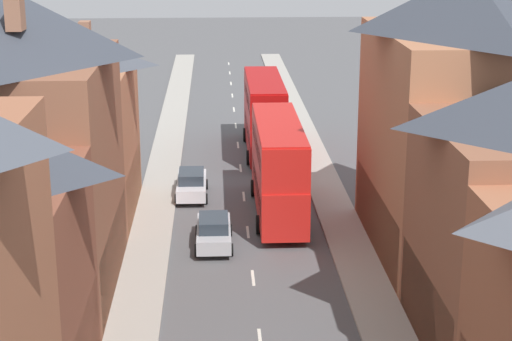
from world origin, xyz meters
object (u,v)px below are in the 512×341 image
at_px(double_decker_bus_lead, 278,166).
at_px(double_decker_bus_mid_street, 264,114).
at_px(car_parked_left_a, 214,231).
at_px(car_near_silver, 192,184).

bearing_deg(double_decker_bus_lead, double_decker_bus_mid_street, 90.00).
relative_size(double_decker_bus_lead, car_parked_left_a, 2.48).
bearing_deg(car_parked_left_a, double_decker_bus_lead, 52.56).
xyz_separation_m(double_decker_bus_lead, car_near_silver, (-4.89, 3.35, -1.99)).
height_order(double_decker_bus_lead, car_near_silver, double_decker_bus_lead).
bearing_deg(double_decker_bus_mid_street, double_decker_bus_lead, -90.00).
distance_m(double_decker_bus_mid_street, car_parked_left_a, 18.16).
xyz_separation_m(double_decker_bus_lead, double_decker_bus_mid_street, (0.00, 13.00, 0.00)).
bearing_deg(double_decker_bus_lead, car_near_silver, 145.60).
height_order(double_decker_bus_lead, double_decker_bus_mid_street, same).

